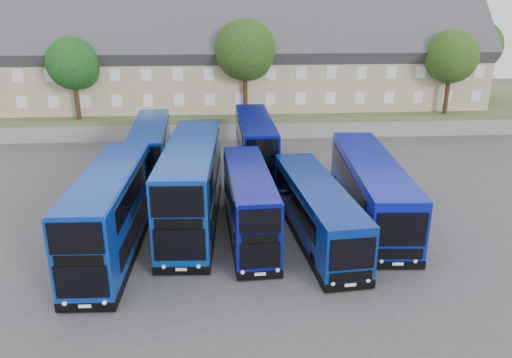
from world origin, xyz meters
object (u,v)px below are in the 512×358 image
at_px(tree_east, 452,59).
at_px(dd_front_left, 111,214).
at_px(tree_west, 75,65).
at_px(tree_mid, 247,52).
at_px(dd_front_mid, 192,186).
at_px(coach_east_a, 317,212).
at_px(tree_far, 478,48).

bearing_deg(tree_east, dd_front_left, -140.22).
relative_size(tree_west, tree_mid, 0.83).
relative_size(dd_front_mid, tree_mid, 1.36).
height_order(tree_mid, tree_east, tree_mid).
bearing_deg(tree_mid, dd_front_mid, -101.77).
height_order(coach_east_a, tree_west, tree_west).
distance_m(coach_east_a, tree_far, 38.10).
relative_size(dd_front_left, coach_east_a, 0.96).
xyz_separation_m(tree_west, tree_far, (42.00, 7.00, 0.68)).
xyz_separation_m(dd_front_mid, tree_far, (30.33, 27.28, 5.31)).
distance_m(tree_west, tree_east, 36.00).
relative_size(coach_east_a, tree_mid, 1.30).
bearing_deg(tree_west, tree_mid, 1.79).
height_order(coach_east_a, tree_east, tree_east).
distance_m(dd_front_left, coach_east_a, 11.21).
bearing_deg(tree_east, tree_west, -180.00).
bearing_deg(dd_front_mid, tree_mid, 80.92).
height_order(dd_front_left, coach_east_a, dd_front_left).
xyz_separation_m(tree_mid, tree_east, (20.00, -0.50, -0.68)).
height_order(dd_front_left, tree_far, tree_far).
relative_size(dd_front_mid, tree_west, 1.63).
bearing_deg(dd_front_left, tree_west, 109.49).
bearing_deg(dd_front_mid, dd_front_left, -137.71).
bearing_deg(tree_far, dd_front_mid, -138.03).
relative_size(dd_front_left, tree_far, 1.32).
height_order(tree_east, tree_far, tree_far).
xyz_separation_m(dd_front_left, tree_mid, (8.38, 24.13, 5.85)).
relative_size(dd_front_mid, tree_east, 1.53).
xyz_separation_m(dd_front_left, tree_far, (34.38, 30.63, 5.51)).
height_order(dd_front_left, tree_west, tree_west).
bearing_deg(dd_front_mid, coach_east_a, -15.07).
bearing_deg(dd_front_left, tree_east, 41.40).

